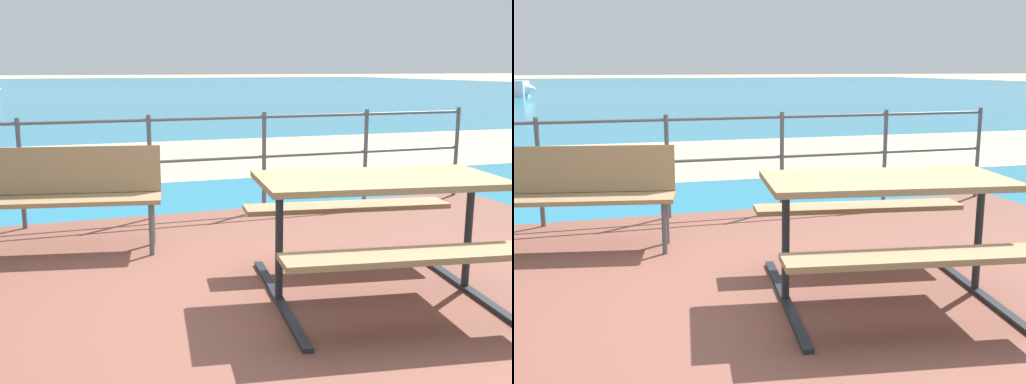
# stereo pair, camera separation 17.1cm
# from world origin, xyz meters

# --- Properties ---
(ground_plane) EXTENTS (240.00, 240.00, 0.00)m
(ground_plane) POSITION_xyz_m (0.00, 0.00, 0.00)
(ground_plane) COLOR tan
(patio_paving) EXTENTS (6.40, 5.20, 0.06)m
(patio_paving) POSITION_xyz_m (0.00, 0.00, 0.03)
(patio_paving) COLOR brown
(patio_paving) RESTS_ON ground
(sea_water) EXTENTS (90.00, 90.00, 0.01)m
(sea_water) POSITION_xyz_m (0.00, 40.00, 0.01)
(sea_water) COLOR teal
(sea_water) RESTS_ON ground
(beach_strip) EXTENTS (54.07, 5.55, 0.01)m
(beach_strip) POSITION_xyz_m (0.00, 6.87, 0.01)
(beach_strip) COLOR tan
(beach_strip) RESTS_ON ground
(picnic_table) EXTENTS (1.73, 1.70, 0.79)m
(picnic_table) POSITION_xyz_m (0.46, -0.09, 0.66)
(picnic_table) COLOR #8C704C
(picnic_table) RESTS_ON patio_paving
(park_bench) EXTENTS (1.66, 0.71, 0.84)m
(park_bench) POSITION_xyz_m (-1.45, 1.63, 0.57)
(park_bench) COLOR #8C704C
(park_bench) RESTS_ON patio_paving
(railing_fence) EXTENTS (5.94, 0.04, 1.02)m
(railing_fence) POSITION_xyz_m (0.00, 2.47, 0.70)
(railing_fence) COLOR #4C5156
(railing_fence) RESTS_ON patio_paving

